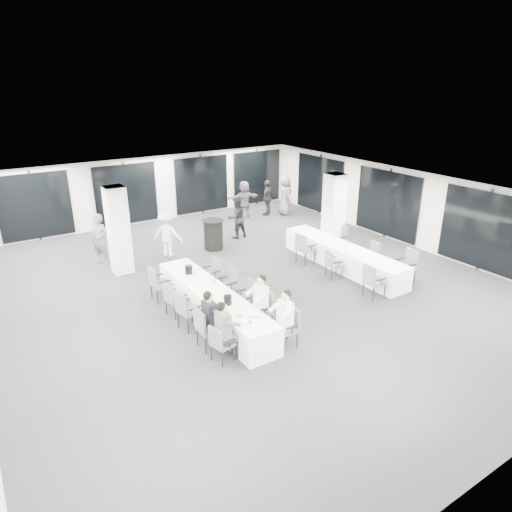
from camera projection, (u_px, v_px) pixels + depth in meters
The scene contains 43 objects.
room at pixel (253, 228), 14.54m from camera, with size 14.04×16.04×2.84m.
column_left at pixel (118, 230), 14.30m from camera, with size 0.60×0.60×2.80m, color silver.
column_right at pixel (333, 213), 16.13m from camera, with size 0.60×0.60×2.80m, color silver.
banquet_table_main at pixel (213, 304), 11.85m from camera, with size 0.90×5.00×0.75m, color white.
banquet_table_side at pixel (342, 257), 14.99m from camera, with size 0.90×5.00×0.75m, color white.
cocktail_table at pixel (213, 234), 16.57m from camera, with size 0.79×0.79×1.10m.
chair_main_left_near at pixel (220, 342), 9.92m from camera, with size 0.53×0.56×0.88m.
chair_main_left_second at pixel (206, 326), 10.39m from camera, with size 0.51×0.58×1.01m.
chair_main_left_mid at pixel (186, 308), 11.21m from camera, with size 0.59×0.63×1.00m.
chair_main_left_fourth at pixel (173, 297), 11.86m from camera, with size 0.56×0.59×0.94m.
chair_main_left_far at pixel (158, 282), 12.68m from camera, with size 0.52×0.58×1.00m.
chair_main_right_near at pixel (288, 325), 10.54m from camera, with size 0.48×0.54×0.94m.
chair_main_right_second at pixel (265, 307), 11.30m from camera, with size 0.59×0.62×0.98m.
chair_main_right_mid at pixel (248, 296), 11.90m from camera, with size 0.50×0.56×0.96m.
chair_main_right_fourth at pixel (229, 282), 12.67m from camera, with size 0.50×0.56×0.97m.
chair_main_right_far at pixel (213, 271), 13.44m from camera, with size 0.53×0.57×0.94m.
chair_side_left_near at pixel (373, 279), 12.84m from camera, with size 0.55×0.60×1.00m.
chair_side_left_mid at pixel (332, 262), 14.19m from camera, with size 0.54×0.56×0.88m.
chair_side_left_far at pixel (304, 247), 15.25m from camera, with size 0.56×0.61×1.04m.
chair_side_right_near at pixel (407, 264), 13.83m from camera, with size 0.59×0.64×1.04m.
chair_side_right_mid at pixel (372, 253), 14.98m from camera, with size 0.47×0.51×0.86m.
chair_side_right_far at pixel (338, 237), 16.22m from camera, with size 0.59×0.62×1.00m.
seated_guest_a at pixel (226, 327), 9.89m from camera, with size 0.50×0.38×1.44m.
seated_guest_b at pixel (212, 315), 10.39m from camera, with size 0.50×0.38×1.44m.
seated_guest_c at pixel (283, 316), 10.35m from camera, with size 0.50×0.38×1.44m.
seated_guest_d at pixel (259, 299), 11.14m from camera, with size 0.50×0.38×1.44m.
standing_guest_a at pixel (124, 217), 16.98m from camera, with size 0.76×0.61×2.08m, color #505257.
standing_guest_b at pixel (237, 215), 17.63m from camera, with size 0.88×0.54×1.82m, color black.
standing_guest_c at pixel (167, 231), 15.79m from camera, with size 1.20×0.61×1.85m, color white.
standing_guest_d at pixel (268, 195), 20.61m from camera, with size 1.08×0.60×1.83m, color black.
standing_guest_e at pixel (285, 193), 20.65m from camera, with size 0.98×0.60×2.03m, color #505257.
standing_guest_f at pixel (244, 197), 20.26m from camera, with size 1.71×0.66×1.86m, color #505257.
standing_guest_g at pixel (100, 236), 15.08m from camera, with size 0.71×0.57×1.95m, color #505257.
standing_guest_h at pixel (335, 212), 17.70m from camera, with size 0.97×0.59×2.01m, color white.
ice_bucket_near at pixel (228, 300), 10.99m from camera, with size 0.20×0.20×0.23m, color black.
ice_bucket_far at pixel (189, 270), 12.72m from camera, with size 0.21×0.21×0.24m, color black.
water_bottle_a at pixel (250, 321), 10.04m from camera, with size 0.08×0.08×0.24m, color silver.
water_bottle_b at pixel (214, 281), 12.05m from camera, with size 0.06×0.06×0.19m, color silver.
water_bottle_c at pixel (186, 264), 13.08m from camera, with size 0.07×0.07×0.23m, color silver.
plate_a at pixel (240, 316), 10.47m from camera, with size 0.22×0.22×0.03m.
plate_b at pixel (255, 317), 10.41m from camera, with size 0.18×0.18×0.03m.
plate_c at pixel (230, 300), 11.22m from camera, with size 0.18×0.18×0.03m.
wine_glass at pixel (260, 313), 10.32m from camera, with size 0.08×0.08×0.20m.
Camera 1 is at (-6.59, -10.57, 5.85)m, focal length 32.00 mm.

